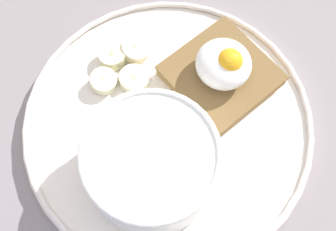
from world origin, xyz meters
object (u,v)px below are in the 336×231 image
banana_slice_back (136,49)px  banana_slice_right (113,56)px  banana_slice_left (134,79)px  toast_slice (221,75)px  poached_egg (224,64)px  banana_slice_front (103,81)px  oatmeal_bowl (151,163)px

banana_slice_back → banana_slice_right: bearing=84.0°
banana_slice_left → banana_slice_right: 3.51cm
banana_slice_back → banana_slice_right: (0.27, 2.56, -0.04)cm
toast_slice → banana_slice_back: size_ratio=2.62×
poached_egg → banana_slice_right: poached_egg is taller
poached_egg → banana_slice_front: (4.91, 11.17, -2.66)cm
oatmeal_bowl → banana_slice_right: size_ratio=3.58×
poached_egg → banana_slice_left: bearing=65.4°
toast_slice → banana_slice_left: (3.70, 8.19, -0.30)cm
banana_slice_front → banana_slice_back: bearing=-66.7°
poached_egg → banana_slice_left: 9.48cm
oatmeal_bowl → poached_egg: bearing=-61.5°
poached_egg → banana_slice_front: size_ratio=1.42×
toast_slice → banana_slice_left: toast_slice is taller
poached_egg → banana_slice_front: poached_egg is taller
poached_egg → banana_slice_left: (3.78, 8.23, -2.80)cm
banana_slice_back → banana_slice_right: banana_slice_back is taller
poached_egg → banana_slice_back: size_ratio=1.26×
oatmeal_bowl → banana_slice_left: bearing=-14.8°
banana_slice_back → banana_slice_right: size_ratio=1.28×
poached_egg → banana_slice_right: bearing=52.0°
poached_egg → banana_slice_back: (6.88, 6.61, -2.63)cm
banana_slice_back → banana_slice_right: 2.58cm
poached_egg → banana_slice_front: bearing=66.3°
banana_slice_left → oatmeal_bowl: bearing=165.2°
banana_slice_front → banana_slice_back: banana_slice_back is taller
oatmeal_bowl → toast_slice: 12.46cm
poached_egg → banana_slice_back: poached_egg is taller
toast_slice → banana_slice_back: (6.81, 6.56, -0.12)cm
toast_slice → banana_slice_left: bearing=65.7°
poached_egg → banana_slice_left: poached_egg is taller
oatmeal_bowl → banana_slice_left: (9.64, -2.55, -2.44)cm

